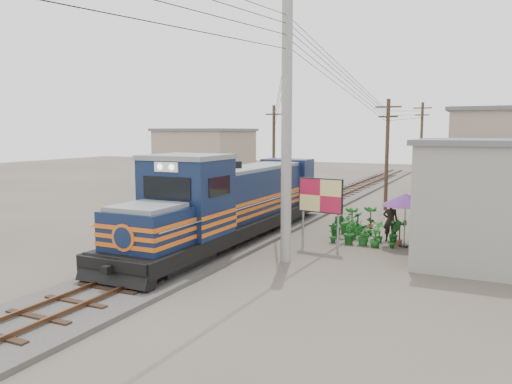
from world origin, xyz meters
The scene contains 15 objects.
ground centered at (0.00, 0.00, 0.00)m, with size 120.00×120.00×0.00m, color #473F35.
ballast centered at (0.00, 10.00, 0.08)m, with size 3.60×70.00×0.16m, color #595651.
track centered at (0.00, 10.00, 0.26)m, with size 1.15×70.00×0.12m.
locomotive centered at (0.00, 1.70, 1.73)m, with size 2.95×16.04×3.97m.
utility_pole_main centered at (3.50, -0.50, 5.00)m, with size 0.40×0.40×10.00m.
wooden_pole_mid centered at (4.50, 14.00, 3.68)m, with size 1.60×0.24×7.00m.
wooden_pole_far centered at (4.80, 28.00, 3.93)m, with size 1.60×0.24×7.50m.
wooden_pole_left centered at (-5.00, 18.00, 3.68)m, with size 1.60×0.24×7.00m.
power_lines centered at (-0.14, 8.49, 7.56)m, with size 9.65×19.00×3.30m.
shophouse_back centered at (11.00, 22.00, 2.11)m, with size 6.30×6.30×4.20m.
shophouse_left centered at (-10.00, 16.00, 2.61)m, with size 6.30×6.30×5.20m.
billboard centered at (4.14, 1.76, 2.25)m, with size 1.98×0.40×3.06m.
market_umbrella centered at (7.24, 3.98, 2.06)m, with size 2.54×2.54×2.34m.
vendor centered at (6.46, 4.93, 0.93)m, with size 0.68×0.44×1.86m, color black.
plant_nursery centered at (4.95, 4.66, 0.50)m, with size 3.30×3.15×1.12m.
Camera 1 is at (10.52, -17.97, 5.00)m, focal length 35.00 mm.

